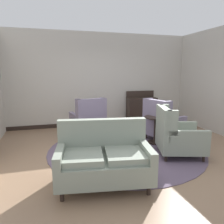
{
  "coord_description": "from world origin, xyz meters",
  "views": [
    {
      "loc": [
        -1.57,
        -4.06,
        1.74
      ],
      "look_at": [
        -0.32,
        0.32,
        0.87
      ],
      "focal_mm": 34.34,
      "sensor_mm": 36.0,
      "label": 1
    }
  ],
  "objects_px": {
    "porcelain_vase": "(120,127)",
    "sideboard": "(142,109)",
    "coffee_table": "(120,137)",
    "armchair_far_left": "(88,121)",
    "settee": "(104,159)",
    "armchair_beside_settee": "(176,136)",
    "side_table": "(155,127)",
    "armchair_near_window": "(162,123)"
  },
  "relations": [
    {
      "from": "porcelain_vase",
      "to": "sideboard",
      "type": "relative_size",
      "value": 0.31
    },
    {
      "from": "coffee_table",
      "to": "armchair_far_left",
      "type": "height_order",
      "value": "armchair_far_left"
    },
    {
      "from": "settee",
      "to": "sideboard",
      "type": "height_order",
      "value": "sideboard"
    },
    {
      "from": "armchair_beside_settee",
      "to": "side_table",
      "type": "relative_size",
      "value": 1.63
    },
    {
      "from": "armchair_beside_settee",
      "to": "armchair_far_left",
      "type": "distance_m",
      "value": 2.34
    },
    {
      "from": "armchair_near_window",
      "to": "armchair_beside_settee",
      "type": "bearing_deg",
      "value": 151.41
    },
    {
      "from": "armchair_beside_settee",
      "to": "armchair_near_window",
      "type": "relative_size",
      "value": 1.03
    },
    {
      "from": "settee",
      "to": "side_table",
      "type": "relative_size",
      "value": 2.28
    },
    {
      "from": "armchair_far_left",
      "to": "coffee_table",
      "type": "bearing_deg",
      "value": 98.06
    },
    {
      "from": "armchair_beside_settee",
      "to": "armchair_near_window",
      "type": "distance_m",
      "value": 1.03
    },
    {
      "from": "coffee_table",
      "to": "side_table",
      "type": "relative_size",
      "value": 1.24
    },
    {
      "from": "settee",
      "to": "armchair_near_window",
      "type": "xyz_separation_m",
      "value": [
        1.94,
        1.73,
        0.04
      ]
    },
    {
      "from": "armchair_beside_settee",
      "to": "armchair_near_window",
      "type": "height_order",
      "value": "armchair_near_window"
    },
    {
      "from": "coffee_table",
      "to": "armchair_beside_settee",
      "type": "relative_size",
      "value": 0.76
    },
    {
      "from": "armchair_near_window",
      "to": "side_table",
      "type": "xyz_separation_m",
      "value": [
        -0.28,
        -0.19,
        -0.04
      ]
    },
    {
      "from": "coffee_table",
      "to": "armchair_far_left",
      "type": "distance_m",
      "value": 1.41
    },
    {
      "from": "porcelain_vase",
      "to": "sideboard",
      "type": "height_order",
      "value": "sideboard"
    },
    {
      "from": "armchair_near_window",
      "to": "sideboard",
      "type": "distance_m",
      "value": 1.77
    },
    {
      "from": "side_table",
      "to": "sideboard",
      "type": "height_order",
      "value": "sideboard"
    },
    {
      "from": "porcelain_vase",
      "to": "armchair_near_window",
      "type": "height_order",
      "value": "armchair_near_window"
    },
    {
      "from": "sideboard",
      "to": "armchair_far_left",
      "type": "bearing_deg",
      "value": -153.39
    },
    {
      "from": "armchair_beside_settee",
      "to": "sideboard",
      "type": "distance_m",
      "value": 2.8
    },
    {
      "from": "sideboard",
      "to": "porcelain_vase",
      "type": "bearing_deg",
      "value": -123.1
    },
    {
      "from": "porcelain_vase",
      "to": "settee",
      "type": "relative_size",
      "value": 0.22
    },
    {
      "from": "coffee_table",
      "to": "porcelain_vase",
      "type": "xyz_separation_m",
      "value": [
        0.01,
        -0.01,
        0.22
      ]
    },
    {
      "from": "armchair_beside_settee",
      "to": "armchair_far_left",
      "type": "bearing_deg",
      "value": 57.57
    },
    {
      "from": "armchair_beside_settee",
      "to": "sideboard",
      "type": "bearing_deg",
      "value": 7.97
    },
    {
      "from": "coffee_table",
      "to": "sideboard",
      "type": "relative_size",
      "value": 0.76
    },
    {
      "from": "coffee_table",
      "to": "side_table",
      "type": "distance_m",
      "value": 1.09
    },
    {
      "from": "porcelain_vase",
      "to": "armchair_far_left",
      "type": "relative_size",
      "value": 0.31
    },
    {
      "from": "settee",
      "to": "armchair_near_window",
      "type": "bearing_deg",
      "value": 50.57
    },
    {
      "from": "settee",
      "to": "armchair_far_left",
      "type": "distance_m",
      "value": 2.51
    },
    {
      "from": "side_table",
      "to": "sideboard",
      "type": "relative_size",
      "value": 0.61
    },
    {
      "from": "armchair_near_window",
      "to": "porcelain_vase",
      "type": "bearing_deg",
      "value": 97.45
    },
    {
      "from": "armchair_far_left",
      "to": "armchair_beside_settee",
      "type": "bearing_deg",
      "value": 120.4
    },
    {
      "from": "side_table",
      "to": "armchair_beside_settee",
      "type": "bearing_deg",
      "value": -86.03
    },
    {
      "from": "porcelain_vase",
      "to": "armchair_far_left",
      "type": "bearing_deg",
      "value": 108.35
    },
    {
      "from": "coffee_table",
      "to": "armchair_far_left",
      "type": "relative_size",
      "value": 0.78
    },
    {
      "from": "armchair_near_window",
      "to": "side_table",
      "type": "height_order",
      "value": "armchair_near_window"
    },
    {
      "from": "settee",
      "to": "porcelain_vase",
      "type": "bearing_deg",
      "value": 70.01
    },
    {
      "from": "sideboard",
      "to": "armchair_near_window",
      "type": "bearing_deg",
      "value": -97.03
    },
    {
      "from": "armchair_beside_settee",
      "to": "side_table",
      "type": "height_order",
      "value": "armchair_beside_settee"
    }
  ]
}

